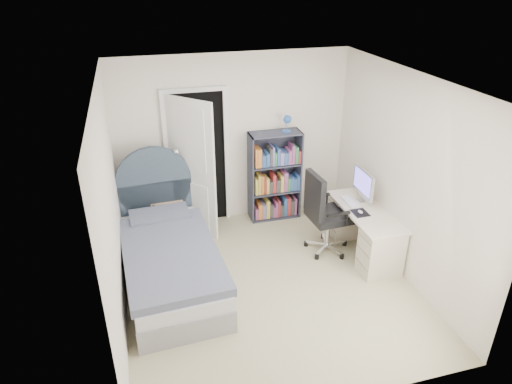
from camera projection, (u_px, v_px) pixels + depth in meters
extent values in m
cube|color=tan|center=(268.00, 285.00, 5.66)|extent=(3.40, 3.60, 0.05)
cube|color=white|center=(271.00, 79.00, 4.52)|extent=(3.40, 3.60, 0.05)
cube|color=white|center=(233.00, 139.00, 6.66)|extent=(3.40, 0.05, 2.50)
cube|color=white|center=(338.00, 296.00, 3.51)|extent=(3.40, 0.05, 2.50)
cube|color=white|center=(109.00, 213.00, 4.68)|extent=(0.05, 3.60, 2.50)
cube|color=white|center=(406.00, 177.00, 5.50)|extent=(0.05, 3.60, 2.50)
cube|color=black|center=(197.00, 160.00, 6.62)|extent=(0.80, 0.01, 2.00)
cube|color=white|center=(168.00, 164.00, 6.50)|extent=(0.06, 0.06, 2.00)
cube|color=white|center=(227.00, 158.00, 6.70)|extent=(0.06, 0.06, 2.00)
cube|color=white|center=(193.00, 90.00, 6.14)|extent=(0.92, 0.06, 0.06)
cube|color=white|center=(192.00, 169.00, 6.31)|extent=(0.57, 0.62, 2.00)
cube|color=gray|center=(172.00, 273.00, 5.60)|extent=(1.16, 2.24, 0.28)
cube|color=silver|center=(170.00, 258.00, 5.51)|extent=(1.14, 2.19, 0.17)
cube|color=slate|center=(171.00, 254.00, 5.35)|extent=(1.18, 1.91, 0.11)
cube|color=slate|center=(160.00, 217.00, 6.10)|extent=(0.80, 0.48, 0.13)
cube|color=#394758|center=(157.00, 210.00, 6.43)|extent=(1.04, 0.13, 0.87)
cylinder|color=#394758|center=(154.00, 182.00, 6.24)|extent=(1.04, 0.13, 1.04)
cylinder|color=tan|center=(155.00, 223.00, 6.42)|extent=(0.04, 0.04, 0.56)
cylinder|color=tan|center=(153.00, 210.00, 6.75)|extent=(0.04, 0.04, 0.56)
cylinder|color=tan|center=(183.00, 219.00, 6.51)|extent=(0.04, 0.04, 0.56)
cylinder|color=tan|center=(179.00, 207.00, 6.84)|extent=(0.04, 0.04, 0.56)
cube|color=tan|center=(166.00, 199.00, 6.51)|extent=(0.45, 0.45, 0.03)
cube|color=tan|center=(168.00, 220.00, 6.67)|extent=(0.40, 0.40, 0.02)
cube|color=#B24C33|center=(162.00, 197.00, 6.49)|extent=(0.18, 0.25, 0.03)
cube|color=#3F598C|center=(162.00, 195.00, 6.47)|extent=(0.17, 0.23, 0.03)
cube|color=#D8CC7F|center=(161.00, 193.00, 6.46)|extent=(0.16, 0.22, 0.03)
cylinder|color=silver|center=(179.00, 232.00, 6.71)|extent=(0.19, 0.19, 0.02)
cylinder|color=silver|center=(175.00, 193.00, 6.41)|extent=(0.02, 0.02, 1.31)
sphere|color=silver|center=(176.00, 152.00, 6.11)|extent=(0.08, 0.08, 0.08)
cube|color=#383B4D|center=(251.00, 179.00, 6.79)|extent=(0.02, 0.33, 1.37)
cube|color=#383B4D|center=(298.00, 173.00, 6.96)|extent=(0.02, 0.33, 1.37)
cube|color=#383B4D|center=(275.00, 133.00, 6.57)|extent=(0.77, 0.33, 0.02)
cube|color=#383B4D|center=(274.00, 215.00, 7.18)|extent=(0.77, 0.33, 0.02)
cube|color=#383B4D|center=(271.00, 172.00, 7.01)|extent=(0.77, 0.01, 1.37)
cube|color=#383B4D|center=(274.00, 191.00, 6.99)|extent=(0.73, 0.31, 0.02)
cube|color=#383B4D|center=(275.00, 164.00, 6.79)|extent=(0.73, 0.31, 0.02)
cylinder|color=#285AB1|center=(286.00, 131.00, 6.60)|extent=(0.13, 0.13, 0.02)
cylinder|color=silver|center=(286.00, 125.00, 6.56)|extent=(0.02, 0.02, 0.18)
sphere|color=#285AB1|center=(287.00, 119.00, 6.49)|extent=(0.12, 0.12, 0.12)
cube|color=#994C7F|center=(255.00, 212.00, 7.04)|extent=(0.05, 0.23, 0.18)
cube|color=orange|center=(259.00, 209.00, 7.03)|extent=(0.06, 0.23, 0.25)
cube|color=#7F72B2|center=(263.00, 209.00, 7.05)|extent=(0.06, 0.23, 0.23)
cube|color=#D8BF4C|center=(266.00, 207.00, 7.05)|extent=(0.05, 0.23, 0.29)
cube|color=#3F3F3F|center=(270.00, 209.00, 7.08)|extent=(0.05, 0.23, 0.22)
cube|color=#994C7F|center=(272.00, 210.00, 7.10)|extent=(0.03, 0.23, 0.18)
cube|color=#994C7F|center=(275.00, 207.00, 7.10)|extent=(0.03, 0.23, 0.24)
cube|color=#B23333|center=(277.00, 206.00, 7.10)|extent=(0.03, 0.23, 0.28)
cube|color=#3F3F3F|center=(280.00, 208.00, 7.13)|extent=(0.05, 0.23, 0.18)
cube|color=#335999|center=(284.00, 205.00, 7.12)|extent=(0.05, 0.23, 0.29)
cube|color=#B23333|center=(287.00, 204.00, 7.13)|extent=(0.05, 0.23, 0.30)
cube|color=#3F3F3F|center=(290.00, 205.00, 7.16)|extent=(0.06, 0.23, 0.24)
cube|color=#994C7F|center=(293.00, 204.00, 7.16)|extent=(0.03, 0.23, 0.27)
cube|color=#D8BF4C|center=(255.00, 185.00, 6.83)|extent=(0.04, 0.23, 0.25)
cube|color=#D8BF4C|center=(258.00, 183.00, 6.83)|extent=(0.04, 0.23, 0.30)
cube|color=orange|center=(261.00, 183.00, 6.84)|extent=(0.04, 0.23, 0.29)
cube|color=#B23333|center=(263.00, 184.00, 6.86)|extent=(0.03, 0.23, 0.24)
cube|color=#D8BF4C|center=(266.00, 184.00, 6.87)|extent=(0.04, 0.23, 0.24)
cube|color=#3F3F3F|center=(269.00, 185.00, 6.90)|extent=(0.05, 0.23, 0.18)
cube|color=#B23333|center=(273.00, 182.00, 6.89)|extent=(0.05, 0.23, 0.29)
cube|color=#3F3F3F|center=(276.00, 184.00, 6.92)|extent=(0.07, 0.23, 0.19)
cube|color=#D8BF4C|center=(280.00, 182.00, 6.92)|extent=(0.05, 0.23, 0.25)
cube|color=#994C7F|center=(284.00, 180.00, 6.92)|extent=(0.06, 0.23, 0.31)
cube|color=#337F4C|center=(287.00, 182.00, 6.96)|extent=(0.04, 0.23, 0.21)
cube|color=#335999|center=(290.00, 182.00, 6.97)|extent=(0.04, 0.23, 0.21)
cube|color=#335999|center=(293.00, 182.00, 6.99)|extent=(0.05, 0.23, 0.19)
cube|color=#335999|center=(296.00, 181.00, 6.99)|extent=(0.04, 0.23, 0.23)
cube|color=orange|center=(255.00, 157.00, 6.62)|extent=(0.03, 0.23, 0.29)
cube|color=orange|center=(258.00, 156.00, 6.64)|extent=(0.06, 0.23, 0.28)
cube|color=#335999|center=(262.00, 159.00, 6.68)|extent=(0.06, 0.23, 0.18)
cube|color=#335999|center=(266.00, 158.00, 6.69)|extent=(0.05, 0.23, 0.20)
cube|color=#3F3F3F|center=(269.00, 156.00, 6.68)|extent=(0.03, 0.23, 0.27)
cube|color=#7F72B2|center=(272.00, 155.00, 6.68)|extent=(0.03, 0.23, 0.29)
cube|color=#337F4C|center=(274.00, 157.00, 6.71)|extent=(0.03, 0.23, 0.20)
cube|color=#335999|center=(277.00, 155.00, 6.71)|extent=(0.04, 0.23, 0.26)
cube|color=#7F72B2|center=(280.00, 157.00, 6.74)|extent=(0.06, 0.23, 0.19)
cube|color=#335999|center=(284.00, 157.00, 6.75)|extent=(0.06, 0.23, 0.19)
cube|color=#994C7F|center=(288.00, 155.00, 6.76)|extent=(0.05, 0.23, 0.21)
cube|color=#994C7F|center=(291.00, 153.00, 6.76)|extent=(0.04, 0.23, 0.29)
cube|color=#337F4C|center=(295.00, 153.00, 6.78)|extent=(0.05, 0.23, 0.26)
cube|color=#B23333|center=(298.00, 155.00, 6.80)|extent=(0.04, 0.23, 0.19)
cube|color=beige|center=(366.00, 211.00, 5.99)|extent=(0.53, 1.34, 0.03)
cube|color=beige|center=(381.00, 252.00, 5.73)|extent=(0.49, 0.36, 0.62)
cube|color=beige|center=(348.00, 216.00, 6.54)|extent=(0.49, 0.36, 0.62)
cube|color=silver|center=(363.00, 200.00, 6.23)|extent=(0.14, 0.14, 0.01)
cube|color=silver|center=(365.00, 193.00, 6.19)|extent=(0.03, 0.05, 0.20)
cube|color=silver|center=(363.00, 183.00, 6.11)|extent=(0.04, 0.50, 0.36)
cube|color=#5F54CE|center=(362.00, 182.00, 6.10)|extent=(0.00, 0.45, 0.29)
cube|color=white|center=(350.00, 202.00, 6.18)|extent=(0.12, 0.36, 0.02)
cube|color=black|center=(360.00, 213.00, 5.92)|extent=(0.20, 0.23, 0.00)
ellipsoid|color=white|center=(360.00, 212.00, 5.91)|extent=(0.05, 0.09, 0.03)
cube|color=silver|center=(336.00, 243.00, 6.35)|extent=(0.30, 0.06, 0.03)
cylinder|color=black|center=(345.00, 243.00, 6.41)|extent=(0.06, 0.06, 0.06)
cube|color=silver|center=(325.00, 239.00, 6.43)|extent=(0.11, 0.30, 0.03)
cylinder|color=black|center=(323.00, 236.00, 6.58)|extent=(0.06, 0.06, 0.06)
cube|color=silver|center=(316.00, 243.00, 6.34)|extent=(0.28, 0.19, 0.03)
cylinder|color=black|center=(306.00, 244.00, 6.39)|extent=(0.06, 0.06, 0.06)
cube|color=silver|center=(322.00, 250.00, 6.20)|extent=(0.25, 0.22, 0.03)
cylinder|color=black|center=(317.00, 257.00, 6.11)|extent=(0.06, 0.06, 0.06)
cube|color=silver|center=(334.00, 250.00, 6.20)|extent=(0.15, 0.29, 0.03)
cylinder|color=black|center=(342.00, 256.00, 6.12)|extent=(0.06, 0.06, 0.06)
cylinder|color=silver|center=(328.00, 231.00, 6.21)|extent=(0.06, 0.06, 0.45)
cube|color=black|center=(329.00, 216.00, 6.10)|extent=(0.55, 0.55, 0.10)
cube|color=black|center=(315.00, 196.00, 5.88)|extent=(0.11, 0.47, 0.58)
cube|color=black|center=(339.00, 214.00, 5.78)|extent=(0.32, 0.07, 0.03)
cube|color=black|center=(319.00, 196.00, 6.25)|extent=(0.32, 0.07, 0.03)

